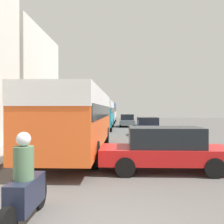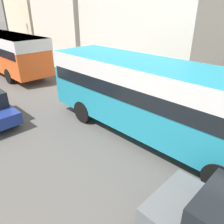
# 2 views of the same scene
# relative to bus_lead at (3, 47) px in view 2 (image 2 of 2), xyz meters

# --- Properties ---
(sidewalk) EXTENTS (2.20, 120.00, 0.15)m
(sidewalk) POSITION_rel_bus_lead_xyz_m (-3.40, -8.18, -1.86)
(sidewalk) COLOR gray
(sidewalk) RESTS_ON ground_plane
(building_corner) EXTENTS (6.47, 6.13, 10.42)m
(building_corner) POSITION_rel_bus_lead_xyz_m (-7.74, -7.06, 3.27)
(building_corner) COLOR beige
(building_corner) RESTS_ON ground_plane
(building_far_terrace) EXTENTS (6.91, 9.28, 8.79)m
(building_far_terrace) POSITION_rel_bus_lead_xyz_m (-7.96, 8.83, 2.46)
(building_far_terrace) COLOR silver
(building_far_terrace) RESTS_ON ground_plane
(bus_lead) EXTENTS (2.53, 11.04, 2.97)m
(bus_lead) POSITION_rel_bus_lead_xyz_m (0.00, 0.00, 0.00)
(bus_lead) COLOR #EA5B23
(bus_lead) RESTS_ON ground_plane
(bus_following) EXTENTS (2.51, 9.85, 2.99)m
(bus_following) POSITION_rel_bus_lead_xyz_m (-0.07, 14.49, 0.01)
(bus_following) COLOR teal
(bus_following) RESTS_ON ground_plane
(lamp_post) EXTENTS (0.36, 0.36, 5.90)m
(lamp_post) POSITION_rel_bus_lead_xyz_m (-2.65, -5.25, 1.72)
(lamp_post) COLOR #47474C
(lamp_post) RESTS_ON sidewalk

